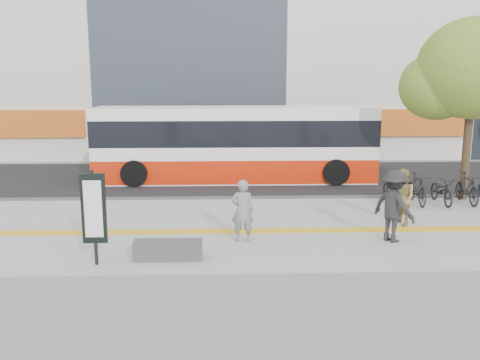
{
  "coord_description": "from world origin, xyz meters",
  "views": [
    {
      "loc": [
        -1.3,
        -12.71,
        4.25
      ],
      "look_at": [
        -0.8,
        2.0,
        1.34
      ],
      "focal_mm": 38.3,
      "sensor_mm": 36.0,
      "label": 1
    }
  ],
  "objects_px": {
    "pedestrian_dark": "(394,206)",
    "street_tree": "(471,71)",
    "signboard": "(94,210)",
    "bench": "(168,250)",
    "bus": "(235,146)",
    "pedestrian_tan": "(402,197)",
    "seated_woman": "(242,211)"
  },
  "relations": [
    {
      "from": "bench",
      "to": "street_tree",
      "type": "bearing_deg",
      "value": 31.62
    },
    {
      "from": "signboard",
      "to": "pedestrian_dark",
      "type": "relative_size",
      "value": 1.17
    },
    {
      "from": "bench",
      "to": "signboard",
      "type": "bearing_deg",
      "value": -169.19
    },
    {
      "from": "seated_woman",
      "to": "pedestrian_tan",
      "type": "xyz_separation_m",
      "value": [
        4.65,
        1.32,
        0.0
      ]
    },
    {
      "from": "pedestrian_tan",
      "to": "pedestrian_dark",
      "type": "bearing_deg",
      "value": -40.39
    },
    {
      "from": "bus",
      "to": "bench",
      "type": "bearing_deg",
      "value": -100.57
    },
    {
      "from": "bench",
      "to": "signboard",
      "type": "distance_m",
      "value": 1.94
    },
    {
      "from": "signboard",
      "to": "pedestrian_tan",
      "type": "height_order",
      "value": "signboard"
    },
    {
      "from": "bench",
      "to": "bus",
      "type": "bearing_deg",
      "value": 79.43
    },
    {
      "from": "street_tree",
      "to": "seated_woman",
      "type": "height_order",
      "value": "street_tree"
    },
    {
      "from": "bench",
      "to": "seated_woman",
      "type": "distance_m",
      "value": 2.32
    },
    {
      "from": "bus",
      "to": "pedestrian_dark",
      "type": "height_order",
      "value": "bus"
    },
    {
      "from": "bus",
      "to": "seated_woman",
      "type": "xyz_separation_m",
      "value": [
        -0.01,
        -8.37,
        -0.6
      ]
    },
    {
      "from": "street_tree",
      "to": "bus",
      "type": "relative_size",
      "value": 0.55
    },
    {
      "from": "bus",
      "to": "pedestrian_tan",
      "type": "relative_size",
      "value": 7.0
    },
    {
      "from": "bench",
      "to": "bus",
      "type": "relative_size",
      "value": 0.14
    },
    {
      "from": "signboard",
      "to": "street_tree",
      "type": "xyz_separation_m",
      "value": [
        11.38,
        6.33,
        3.15
      ]
    },
    {
      "from": "bench",
      "to": "street_tree",
      "type": "xyz_separation_m",
      "value": [
        9.78,
        6.02,
        4.21
      ]
    },
    {
      "from": "signboard",
      "to": "seated_woman",
      "type": "relative_size",
      "value": 1.34
    },
    {
      "from": "pedestrian_tan",
      "to": "seated_woman",
      "type": "bearing_deg",
      "value": -87.89
    },
    {
      "from": "signboard",
      "to": "bus",
      "type": "xyz_separation_m",
      "value": [
        3.41,
        10.01,
        0.13
      ]
    },
    {
      "from": "bench",
      "to": "street_tree",
      "type": "relative_size",
      "value": 0.25
    },
    {
      "from": "signboard",
      "to": "bench",
      "type": "bearing_deg",
      "value": 10.81
    },
    {
      "from": "seated_woman",
      "to": "pedestrian_tan",
      "type": "relative_size",
      "value": 0.99
    },
    {
      "from": "bench",
      "to": "seated_woman",
      "type": "relative_size",
      "value": 0.98
    },
    {
      "from": "seated_woman",
      "to": "pedestrian_dark",
      "type": "bearing_deg",
      "value": 179.75
    },
    {
      "from": "seated_woman",
      "to": "street_tree",
      "type": "bearing_deg",
      "value": -147.84
    },
    {
      "from": "signboard",
      "to": "pedestrian_tan",
      "type": "relative_size",
      "value": 1.34
    },
    {
      "from": "street_tree",
      "to": "signboard",
      "type": "bearing_deg",
      "value": -150.93
    },
    {
      "from": "pedestrian_dark",
      "to": "street_tree",
      "type": "bearing_deg",
      "value": -74.23
    },
    {
      "from": "signboard",
      "to": "street_tree",
      "type": "distance_m",
      "value": 13.4
    },
    {
      "from": "seated_woman",
      "to": "pedestrian_dark",
      "type": "xyz_separation_m",
      "value": [
        3.92,
        -0.14,
        0.13
      ]
    }
  ]
}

